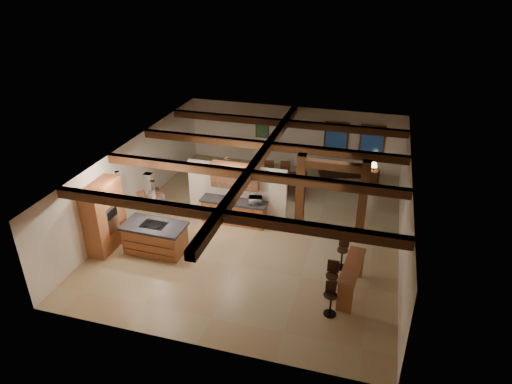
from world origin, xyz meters
TOP-DOWN VIEW (x-y plane):
  - ground at (0.00, 0.00)m, footprint 12.00×12.00m
  - room_walls at (0.00, 0.00)m, footprint 12.00×12.00m
  - ceiling_beams at (0.00, 0.00)m, footprint 10.00×12.00m
  - timber_posts at (2.50, 0.50)m, footprint 2.50×0.30m
  - partition_wall at (-1.00, 0.50)m, footprint 3.80×0.18m
  - pantry_cabinet at (-4.67, -2.60)m, footprint 0.67×1.60m
  - back_counter at (-1.00, 0.11)m, footprint 2.50×0.66m
  - upper_display_cabinet at (-1.00, 0.31)m, footprint 1.80×0.36m
  - range_hood at (-2.96, -2.39)m, footprint 1.10×1.10m
  - back_windows at (2.80, 5.93)m, footprint 2.70×0.07m
  - framed_art at (-1.50, 5.94)m, footprint 0.65×0.05m
  - recessed_cans at (-2.53, -1.93)m, footprint 3.16×2.46m
  - kitchen_island at (-2.96, -2.39)m, footprint 2.12×1.17m
  - dining_table at (0.24, 3.13)m, footprint 2.12×1.44m
  - sofa at (2.41, 5.50)m, footprint 2.16×1.37m
  - microwave at (-0.16, 0.11)m, footprint 0.54×0.43m
  - bar_counter at (3.59, -2.82)m, footprint 0.67×1.98m
  - side_table at (3.81, 5.09)m, footprint 0.59×0.59m
  - table_lamp at (3.81, 5.09)m, footprint 0.29×0.29m
  - bar_stool_a at (3.14, -3.87)m, footprint 0.38×0.39m
  - bar_stool_b at (3.06, -3.07)m, footprint 0.40×0.40m
  - bar_stool_c at (3.21, -1.60)m, footprint 0.38×0.39m
  - dining_chairs at (0.24, 3.13)m, footprint 2.07×2.07m

SIDE VIEW (x-z plane):
  - ground at x=0.00m, z-range 0.00..0.00m
  - sofa at x=2.41m, z-range 0.00..0.59m
  - side_table at x=3.81m, z-range 0.00..0.60m
  - dining_table at x=0.24m, z-range 0.00..0.68m
  - back_counter at x=-1.00m, z-range 0.01..0.95m
  - kitchen_island at x=-2.96m, z-range 0.00..1.04m
  - bar_stool_a at x=3.14m, z-range 0.01..1.05m
  - bar_stool_c at x=3.21m, z-range 0.01..1.09m
  - bar_stool_b at x=3.06m, z-range 0.01..1.16m
  - dining_chairs at x=0.24m, z-range 0.01..1.21m
  - bar_counter at x=3.59m, z-range 0.18..1.20m
  - table_lamp at x=3.81m, z-range 0.67..1.02m
  - microwave at x=-0.16m, z-range 0.94..1.21m
  - partition_wall at x=-1.00m, z-range 0.00..2.20m
  - pantry_cabinet at x=-4.67m, z-range 0.00..2.40m
  - back_windows at x=2.80m, z-range 0.65..2.35m
  - framed_art at x=-1.50m, z-range 1.27..2.12m
  - timber_posts at x=2.50m, z-range 0.31..3.21m
  - room_walls at x=0.00m, z-range -4.22..7.78m
  - range_hood at x=-2.96m, z-range 1.08..2.48m
  - upper_display_cabinet at x=-1.00m, z-range 1.37..2.33m
  - ceiling_beams at x=0.00m, z-range 2.62..2.90m
  - recessed_cans at x=-2.53m, z-range 2.85..2.89m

